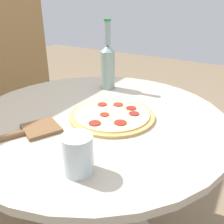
{
  "coord_description": "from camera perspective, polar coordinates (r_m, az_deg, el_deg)",
  "views": [
    {
      "loc": [
        -0.68,
        -0.48,
        1.13
      ],
      "look_at": [
        0.01,
        -0.06,
        0.74
      ],
      "focal_mm": 40.0,
      "sensor_mm": 36.0,
      "label": 1
    }
  ],
  "objects": [
    {
      "name": "beer_bottle",
      "position": [
        1.16,
        -0.98,
        10.88
      ],
      "size": [
        0.07,
        0.07,
        0.31
      ],
      "color": "gray",
      "rests_on": "table"
    },
    {
      "name": "pizza_paddle",
      "position": [
        0.84,
        -18.88,
        -4.36
      ],
      "size": [
        0.27,
        0.18,
        0.02
      ],
      "rotation": [
        0.0,
        0.0,
        2.69
      ],
      "color": "brown",
      "rests_on": "table"
    },
    {
      "name": "pizza",
      "position": [
        0.91,
        0.02,
        -0.7
      ],
      "size": [
        0.31,
        0.31,
        0.02
      ],
      "color": "tan",
      "rests_on": "table"
    },
    {
      "name": "table",
      "position": [
        1.02,
        -3.17,
        -10.21
      ],
      "size": [
        0.95,
        0.95,
        0.72
      ],
      "color": "#B2A893",
      "rests_on": "ground_plane"
    },
    {
      "name": "drinking_glass",
      "position": [
        0.62,
        -7.83,
        -9.55
      ],
      "size": [
        0.08,
        0.08,
        0.1
      ],
      "color": "silver",
      "rests_on": "table"
    }
  ]
}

